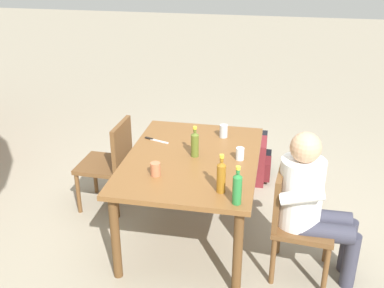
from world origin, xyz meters
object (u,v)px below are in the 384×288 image
backpack_by_far_side (257,162)px  person_in_white_shirt (311,200)px  cup_steel (224,131)px  chair_near_left (294,217)px  cup_glass (240,154)px  backpack_by_near_side (258,154)px  cup_terracotta (155,169)px  table_knife (155,140)px  chair_far_right (111,160)px  bottle_olive (195,144)px  bottle_amber (221,176)px  dining_table (192,167)px  bottle_green (237,188)px

backpack_by_far_side → person_in_white_shirt: bearing=-162.1°
cup_steel → chair_near_left: bearing=-140.7°
cup_glass → backpack_by_far_side: cup_glass is taller
backpack_by_near_side → cup_glass: bearing=175.3°
cup_glass → cup_terracotta: bearing=123.0°
cup_terracotta → table_knife: 0.65m
table_knife → backpack_by_far_side: (0.81, -0.88, -0.53)m
chair_near_left → cup_glass: size_ratio=8.54×
chair_far_right → backpack_by_far_side: (0.76, -1.32, -0.26)m
cup_terracotta → cup_steel: (0.81, -0.41, 0.01)m
bottle_olive → table_knife: (0.24, 0.41, -0.11)m
chair_far_right → bottle_amber: bottle_amber is taller
chair_far_right → dining_table: bearing=-111.2°
chair_near_left → dining_table: bearing=69.1°
backpack_by_near_side → dining_table: bearing=159.1°
chair_far_right → person_in_white_shirt: (-0.65, -1.78, 0.17)m
person_in_white_shirt → bottle_green: (-0.30, 0.51, 0.22)m
table_knife → person_in_white_shirt: bearing=-114.1°
cup_glass → backpack_by_far_side: size_ratio=0.22×
bottle_amber → bottle_green: 0.18m
chair_near_left → bottle_green: bearing=127.6°
table_knife → backpack_by_near_side: table_knife is taller
chair_far_right → bottle_green: (-0.95, -1.26, 0.39)m
table_knife → dining_table: bearing=-124.8°
backpack_by_far_side → cup_glass: bearing=174.3°
chair_far_right → table_knife: size_ratio=3.72×
bottle_olive → backpack_by_far_side: bearing=-24.2°
table_knife → cup_terracotta: bearing=-164.2°
dining_table → person_in_white_shirt: 1.00m
bottle_amber → cup_terracotta: 0.54m
person_in_white_shirt → backpack_by_far_side: (1.41, 0.45, -0.43)m
bottle_green → table_knife: bearing=42.2°
dining_table → chair_far_right: bearing=68.8°
dining_table → backpack_by_far_side: (1.08, -0.49, -0.44)m
bottle_amber → cup_terracotta: size_ratio=2.80×
dining_table → bottle_amber: size_ratio=4.98×
chair_far_right → chair_near_left: bearing=-111.0°
bottle_olive → cup_steel: bearing=-22.7°
chair_far_right → bottle_olive: bearing=-109.0°
chair_far_right → cup_glass: 1.29m
chair_far_right → backpack_by_far_side: 1.55m
bottle_amber → cup_glass: bearing=-8.7°
cup_steel → backpack_by_near_side: bearing=-19.5°
backpack_by_near_side → table_knife: bearing=139.1°
person_in_white_shirt → bottle_olive: bearing=69.0°
table_knife → backpack_by_far_side: 1.31m
bottle_olive → chair_far_right: bearing=71.0°
bottle_amber → backpack_by_far_side: size_ratio=0.63×
person_in_white_shirt → cup_glass: bearing=57.0°
bottle_amber → table_knife: 1.04m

